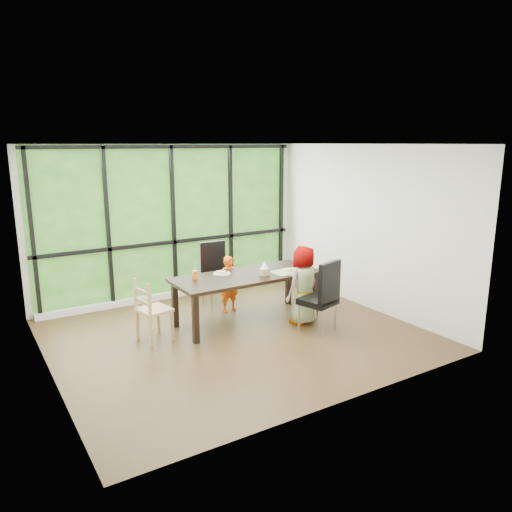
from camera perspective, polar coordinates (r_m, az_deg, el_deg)
name	(u,v)px	position (r m, az deg, el deg)	size (l,w,h in m)	color
ground	(236,335)	(7.18, -2.38, -9.15)	(5.00, 5.00, 0.00)	black
back_wall	(172,222)	(8.79, -9.74, 3.95)	(5.00, 5.00, 0.00)	silver
foliage_backdrop	(173,222)	(8.77, -9.69, 3.93)	(4.80, 0.02, 2.65)	#255219
window_mullions	(174,222)	(8.73, -9.59, 3.90)	(4.80, 0.06, 2.65)	black
window_sill	(177,293)	(8.99, -9.18, -4.34)	(4.80, 0.12, 0.10)	silver
dining_table	(247,298)	(7.58, -1.05, -4.92)	(2.29, 0.92, 0.75)	black
chair_window_leather	(217,275)	(8.29, -4.56, -2.19)	(0.46, 0.46, 1.08)	black
chair_interior_leather	(318,296)	(7.19, 7.23, -4.64)	(0.46, 0.46, 1.08)	black
chair_end_beech	(154,310)	(6.98, -11.82, -6.17)	(0.42, 0.40, 0.90)	#A67D55
child_toddler	(230,284)	(8.01, -3.09, -3.26)	(0.34, 0.22, 0.93)	#E14C09
child_older	(303,285)	(7.46, 5.47, -3.41)	(0.59, 0.39, 1.21)	slate
placemat	(287,272)	(7.63, 3.66, -1.86)	(0.48, 0.35, 0.01)	tan
plate_far	(222,274)	(7.51, -4.01, -2.06)	(0.26, 0.26, 0.02)	white
plate_near	(288,271)	(7.65, 3.71, -1.79)	(0.22, 0.22, 0.01)	white
orange_cup	(195,275)	(7.27, -7.13, -2.19)	(0.08, 0.08, 0.13)	orange
green_cup	(305,267)	(7.74, 5.74, -1.28)	(0.07, 0.07, 0.11)	#57C839
tissue_box	(264,272)	(7.43, 1.00, -1.85)	(0.12, 0.12, 0.10)	tan
crepe_rolls_far	(222,272)	(7.50, -4.01, -1.87)	(0.15, 0.12, 0.04)	tan
crepe_rolls_near	(288,270)	(7.64, 3.71, -1.61)	(0.15, 0.12, 0.04)	tan
straw_white	(195,268)	(7.24, -7.15, -1.39)	(0.01, 0.01, 0.20)	white
straw_pink	(305,261)	(7.72, 5.76, -0.60)	(0.01, 0.01, 0.20)	pink
tissue	(264,265)	(7.40, 1.00, -1.05)	(0.12, 0.12, 0.11)	white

